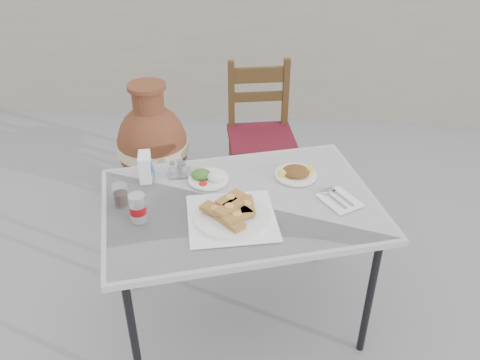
# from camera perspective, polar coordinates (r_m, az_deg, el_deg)

# --- Properties ---
(ground) EXTENTS (80.00, 80.00, 0.00)m
(ground) POSITION_cam_1_polar(r_m,az_deg,el_deg) (2.78, 1.59, -15.04)
(ground) COLOR gray
(ground) RESTS_ON ground
(cafe_table) EXTENTS (1.41, 1.15, 0.74)m
(cafe_table) POSITION_cam_1_polar(r_m,az_deg,el_deg) (2.32, 0.03, -3.42)
(cafe_table) COLOR black
(cafe_table) RESTS_ON ground
(pide_plate) EXTENTS (0.45, 0.45, 0.08)m
(pide_plate) POSITION_cam_1_polar(r_m,az_deg,el_deg) (2.16, -0.94, -3.56)
(pide_plate) COLOR white
(pide_plate) RESTS_ON cafe_table
(salad_rice_plate) EXTENTS (0.20, 0.20, 0.05)m
(salad_rice_plate) POSITION_cam_1_polar(r_m,az_deg,el_deg) (2.43, -3.63, 0.35)
(salad_rice_plate) COLOR white
(salad_rice_plate) RESTS_ON cafe_table
(salad_chopped_plate) EXTENTS (0.21, 0.21, 0.04)m
(salad_chopped_plate) POSITION_cam_1_polar(r_m,az_deg,el_deg) (2.47, 6.29, 0.82)
(salad_chopped_plate) COLOR white
(salad_chopped_plate) RESTS_ON cafe_table
(soda_can) EXTENTS (0.07, 0.07, 0.13)m
(soda_can) POSITION_cam_1_polar(r_m,az_deg,el_deg) (2.18, -11.40, -3.11)
(soda_can) COLOR silver
(soda_can) RESTS_ON cafe_table
(cola_glass) EXTENTS (0.07, 0.07, 0.10)m
(cola_glass) POSITION_cam_1_polar(r_m,az_deg,el_deg) (2.31, -13.24, -1.75)
(cola_glass) COLOR white
(cola_glass) RESTS_ON cafe_table
(napkin_holder) EXTENTS (0.08, 0.12, 0.13)m
(napkin_holder) POSITION_cam_1_polar(r_m,az_deg,el_deg) (2.45, -10.60, 1.45)
(napkin_holder) COLOR white
(napkin_holder) RESTS_ON cafe_table
(condiment_caddy) EXTENTS (0.12, 0.11, 0.08)m
(condiment_caddy) POSITION_cam_1_polar(r_m,az_deg,el_deg) (2.48, -6.86, 1.18)
(condiment_caddy) COLOR #B4B4BB
(condiment_caddy) RESTS_ON cafe_table
(cutlery_napkin) EXTENTS (0.22, 0.23, 0.01)m
(cutlery_napkin) POSITION_cam_1_polar(r_m,az_deg,el_deg) (2.34, 10.86, -2.05)
(cutlery_napkin) COLOR white
(cutlery_napkin) RESTS_ON cafe_table
(chair) EXTENTS (0.49, 0.49, 0.95)m
(chair) POSITION_cam_1_polar(r_m,az_deg,el_deg) (3.37, 2.34, 5.13)
(chair) COLOR #38240F
(chair) RESTS_ON ground
(terracotta_urn) EXTENTS (0.48, 0.48, 0.84)m
(terracotta_urn) POSITION_cam_1_polar(r_m,az_deg,el_deg) (3.48, -9.76, 3.70)
(terracotta_urn) COLOR brown
(terracotta_urn) RESTS_ON ground
(back_wall) EXTENTS (6.00, 0.25, 1.20)m
(back_wall) POSITION_cam_1_polar(r_m,az_deg,el_deg) (4.60, 3.64, 14.32)
(back_wall) COLOR #A09785
(back_wall) RESTS_ON ground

